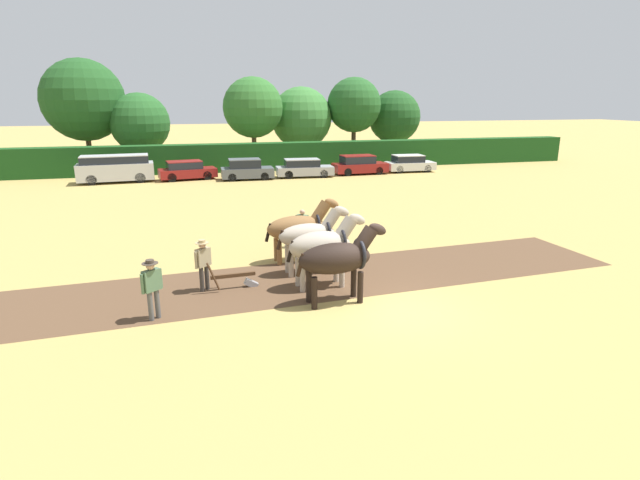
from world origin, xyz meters
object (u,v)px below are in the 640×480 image
draft_horse_trail_left (310,235)px  farmer_at_plow (203,261)px  farmer_onlooker_left (152,284)px  parked_car_center_right (359,165)px  parked_car_right (409,164)px  parked_car_center (304,168)px  parked_van (116,168)px  draft_horse_trail_right (299,227)px  tree_center_left (253,108)px  parked_car_center_left (246,170)px  tree_center_right (354,105)px  plow (237,279)px  draft_horse_lead_left (338,258)px  draft_horse_lead_right (323,245)px  farmer_beside_team (302,226)px  tree_right (394,117)px  parked_car_left (187,170)px  tree_center (301,118)px  tree_left (140,123)px  tree_far_left (83,100)px

draft_horse_trail_left → farmer_at_plow: draft_horse_trail_left is taller
farmer_onlooker_left → parked_car_center_right: 29.54m
parked_car_right → parked_car_center: bearing=-174.2°
parked_van → parked_car_right: (23.58, -0.35, -0.36)m
parked_car_center → draft_horse_trail_right: bearing=-99.7°
tree_center_left → parked_car_center_left: size_ratio=2.00×
tree_center_right → plow: bearing=-114.5°
draft_horse_lead_left → draft_horse_lead_right: size_ratio=1.06×
tree_center_left → farmer_onlooker_left: (-7.32, -33.61, -4.22)m
farmer_onlooker_left → farmer_beside_team: bearing=98.1°
plow → parked_van: size_ratio=0.31×
tree_right → draft_horse_lead_left: (-16.96, -36.05, -2.82)m
tree_center_left → parked_car_left: tree_center_left is taller
draft_horse_trail_left → parked_car_center_right: draft_horse_trail_left is taller
tree_center_right → farmer_at_plow: tree_center_right is taller
draft_horse_lead_right → tree_center: bearing=74.9°
plow → farmer_at_plow: farmer_at_plow is taller
farmer_at_plow → parked_van: bearing=153.3°
draft_horse_trail_left → parked_car_center: (4.91, 22.31, -0.68)m
draft_horse_lead_left → farmer_onlooker_left: 5.38m
draft_horse_lead_right → parked_car_center_right: draft_horse_lead_right is taller
farmer_at_plow → farmer_beside_team: (4.18, 4.03, -0.07)m
tree_center_right → parked_car_right: 10.35m
draft_horse_trail_right → farmer_at_plow: 4.32m
farmer_onlooker_left → parked_van: parked_van is taller
parked_car_center_right → tree_left: bearing=151.7°
draft_horse_trail_right → parked_car_center_right: size_ratio=0.66×
draft_horse_lead_left → farmer_at_plow: draft_horse_lead_left is taller
tree_left → parked_car_right: size_ratio=1.59×
farmer_onlooker_left → tree_far_left: bearing=153.4°
tree_center_left → farmer_onlooker_left: bearing=-102.3°
draft_horse_lead_left → parked_car_left: draft_horse_lead_left is taller
tree_far_left → tree_center_right: tree_far_left is taller
parked_car_left → parked_car_right: (18.48, -0.38, -0.01)m
draft_horse_lead_right → parked_van: (-9.32, 24.76, -0.36)m
draft_horse_trail_right → parked_car_center_right: bearing=61.8°
tree_center_left → farmer_beside_team: size_ratio=4.96×
tree_center_left → tree_right: (15.00, 2.31, -1.03)m
parked_car_right → parked_van: bearing=-179.1°
draft_horse_lead_right → draft_horse_trail_right: (-0.16, 2.86, -0.08)m
farmer_at_plow → draft_horse_lead_left: bearing=23.2°
parked_van → tree_right: bearing=16.0°
tree_left → parked_car_center_left: (8.23, -9.21, -3.23)m
tree_center_left → draft_horse_lead_left: size_ratio=2.74×
tree_far_left → draft_horse_trail_right: bearing=-68.2°
parked_car_center_right → parked_car_right: size_ratio=1.08×
draft_horse_trail_left → draft_horse_trail_right: (-0.08, 1.43, -0.06)m
tree_center_left → draft_horse_lead_right: tree_center_left is taller
draft_horse_lead_left → parked_car_right: (14.18, 25.85, -0.72)m
tree_center_right → parked_van: size_ratio=1.48×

